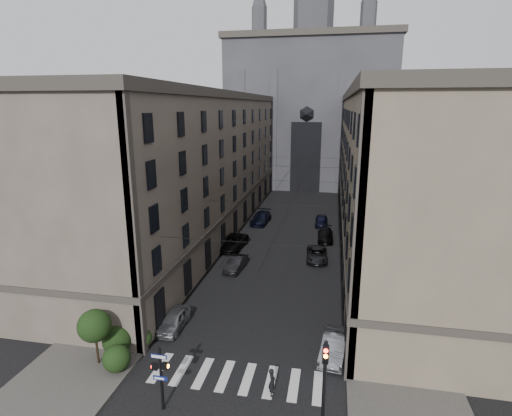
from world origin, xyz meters
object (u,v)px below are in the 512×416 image
Objects in this scene: car_left_midnear at (236,263)px; pedestrian at (272,382)px; traffic_light_right at (325,375)px; car_left_midfar at (232,242)px; car_right_midfar at (325,235)px; car_left_near at (174,320)px; car_right_far at (321,221)px; pedestrian_signal_left at (161,374)px; car_left_far at (261,218)px; car_right_midnear at (317,254)px; gothic_tower at (311,103)px; car_right_near at (334,346)px.

pedestrian reaches higher than car_left_midnear.
traffic_light_right reaches higher than car_left_midnear.
car_left_midnear is 0.73× the size of car_left_midfar.
pedestrian is at bearing 147.95° from traffic_light_right.
traffic_light_right is at bearing -90.73° from car_right_midfar.
car_left_near is (-11.80, 7.87, -2.59)m from traffic_light_right.
car_right_far is at bearing 72.08° from car_left_near.
car_left_midfar is 26.02m from pedestrian.
pedestrian_signal_left is 0.70× the size of car_left_far.
car_left_far is 36.73m from pedestrian.
car_right_midnear is at bearing -53.15° from car_left_far.
pedestrian_signal_left is at bearing -79.13° from car_left_midfar.
traffic_light_right is 1.21× the size of car_left_midnear.
traffic_light_right is 2.90× the size of pedestrian.
car_right_far is at bearing 70.62° from car_left_midnear.
pedestrian is (-1.72, -36.45, 0.13)m from car_right_far.
car_left_midnear is (-0.69, 20.55, -1.62)m from pedestrian_signal_left.
car_right_midfar is at bearing 57.33° from car_left_midnear.
traffic_light_right is 1.06× the size of car_right_midfar.
car_right_far is (4.23, -34.65, -17.03)m from gothic_tower.
car_right_midfar is (-0.64, 31.82, -2.58)m from traffic_light_right.
pedestrian_signal_left is at bearing -177.36° from traffic_light_right.
pedestrian_signal_left is 0.79× the size of car_right_midnear.
car_right_near is (10.40, -13.48, 0.06)m from car_left_midnear.
car_left_far is (-4.73, -35.10, -16.97)m from gothic_tower.
car_left_midfar is (-11.80, 26.45, -2.47)m from traffic_light_right.
gothic_tower reaches higher than car_left_midfar.
pedestrian is at bearing -93.92° from car_right_far.
car_left_midnear is at bearing 135.39° from car_right_near.
car_right_midnear is at bearing -5.24° from car_left_midfar.
car_left_near is at bearing 107.94° from pedestrian_signal_left.
pedestrian is (2.51, -71.11, -16.90)m from gothic_tower.
car_right_midnear is 1.12× the size of car_right_far.
car_right_far is 36.49m from pedestrian.
car_left_midnear is at bearing 81.69° from car_left_near.
car_right_far is (8.96, 0.45, -0.06)m from car_left_far.
car_right_far is at bearing 54.01° from car_left_midfar.
car_right_midnear is at bearing 104.11° from car_right_near.
car_left_near is (-2.69, 8.29, -1.62)m from pedestrian_signal_left.
car_left_far is at bearing 91.82° from pedestrian_signal_left.
pedestrian_signal_left is at bearing -106.61° from car_right_midfar.
pedestrian_signal_left reaches higher than car_right_midfar.
traffic_light_right is 1.12× the size of car_right_near.
car_right_far is (8.43, 18.25, 0.06)m from car_left_midnear.
car_right_midnear is (-1.40, 24.54, -2.59)m from traffic_light_right.
car_left_far reaches higher than car_left_midfar.
car_left_midnear is (2.00, 12.26, 0.00)m from car_left_near.
car_left_midfar is 10.57m from car_right_midnear.
car_left_midnear is 2.39× the size of pedestrian.
car_left_far is (-1.22, 38.36, -1.50)m from pedestrian_signal_left.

